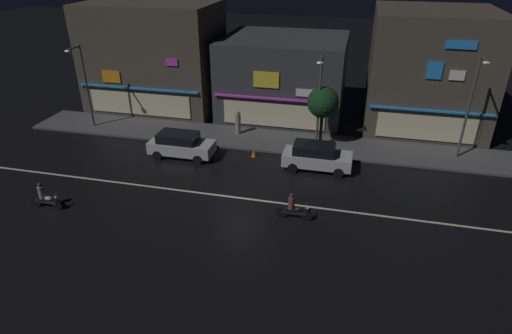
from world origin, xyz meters
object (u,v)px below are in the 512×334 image
(streetlamp_west, at_px, (83,80))
(traffic_cone, at_px, (254,153))
(streetlamp_mid, at_px, (319,95))
(parked_car_trailing, at_px, (316,156))
(parked_car_near_kerb, at_px, (181,144))
(streetlamp_east, at_px, (472,100))
(motorcycle_opposite_lane, at_px, (293,208))
(pedestrian_on_sidewalk, at_px, (238,123))
(motorcycle_lead, at_px, (44,198))

(streetlamp_west, bearing_deg, traffic_cone, -8.26)
(streetlamp_mid, height_order, parked_car_trailing, streetlamp_mid)
(parked_car_near_kerb, height_order, parked_car_trailing, same)
(parked_car_near_kerb, bearing_deg, parked_car_trailing, 1.97)
(streetlamp_west, xyz_separation_m, streetlamp_east, (26.70, 0.71, 0.29))
(streetlamp_east, xyz_separation_m, motorcycle_opposite_lane, (-9.56, -9.33, -3.53))
(motorcycle_opposite_lane, bearing_deg, streetlamp_mid, -94.21)
(traffic_cone, bearing_deg, pedestrian_on_sidewalk, 121.38)
(parked_car_trailing, bearing_deg, parked_car_near_kerb, -178.03)
(streetlamp_mid, bearing_deg, motorcycle_opposite_lane, -91.41)
(streetlamp_east, relative_size, motorcycle_opposite_lane, 3.57)
(streetlamp_west, height_order, traffic_cone, streetlamp_west)
(streetlamp_west, distance_m, motorcycle_lead, 11.83)
(motorcycle_lead, height_order, motorcycle_opposite_lane, same)
(streetlamp_east, xyz_separation_m, parked_car_trailing, (-9.03, -3.41, -3.29))
(pedestrian_on_sidewalk, bearing_deg, streetlamp_east, -52.28)
(motorcycle_lead, bearing_deg, traffic_cone, -143.88)
(parked_car_trailing, bearing_deg, streetlamp_west, 171.32)
(streetlamp_west, height_order, pedestrian_on_sidewalk, streetlamp_west)
(streetlamp_east, bearing_deg, streetlamp_mid, -176.19)
(streetlamp_east, bearing_deg, pedestrian_on_sidewalk, 177.61)
(streetlamp_east, xyz_separation_m, pedestrian_on_sidewalk, (-15.29, 0.64, -3.20))
(streetlamp_mid, height_order, pedestrian_on_sidewalk, streetlamp_mid)
(parked_car_near_kerb, xyz_separation_m, traffic_cone, (4.76, 1.06, -0.59))
(streetlamp_mid, bearing_deg, streetlamp_east, 3.81)
(motorcycle_lead, relative_size, motorcycle_opposite_lane, 1.00)
(parked_car_near_kerb, xyz_separation_m, parked_car_trailing, (9.01, 0.31, 0.00))
(streetlamp_mid, distance_m, parked_car_trailing, 4.17)
(pedestrian_on_sidewalk, height_order, traffic_cone, pedestrian_on_sidewalk)
(pedestrian_on_sidewalk, bearing_deg, parked_car_near_kerb, -172.13)
(streetlamp_west, xyz_separation_m, motorcycle_lead, (3.94, -10.68, -3.24))
(streetlamp_mid, bearing_deg, pedestrian_on_sidewalk, 168.02)
(streetlamp_mid, xyz_separation_m, traffic_cone, (-3.93, -2.04, -3.68))
(motorcycle_opposite_lane, bearing_deg, streetlamp_east, -138.51)
(parked_car_trailing, height_order, traffic_cone, parked_car_trailing)
(pedestrian_on_sidewalk, bearing_deg, parked_car_trailing, -82.78)
(motorcycle_lead, distance_m, motorcycle_opposite_lane, 13.36)
(traffic_cone, bearing_deg, parked_car_trailing, -9.98)
(parked_car_trailing, distance_m, traffic_cone, 4.36)
(motorcycle_lead, bearing_deg, streetlamp_mid, -147.74)
(streetlamp_mid, distance_m, streetlamp_east, 9.37)
(parked_car_near_kerb, bearing_deg, streetlamp_mid, 19.62)
(parked_car_near_kerb, height_order, motorcycle_lead, parked_car_near_kerb)
(parked_car_trailing, distance_m, motorcycle_opposite_lane, 5.94)
(parked_car_near_kerb, bearing_deg, pedestrian_on_sidewalk, 57.76)
(pedestrian_on_sidewalk, distance_m, parked_car_trailing, 7.46)
(streetlamp_east, xyz_separation_m, motorcycle_lead, (-22.76, -11.39, -3.53))
(traffic_cone, bearing_deg, streetlamp_mid, 27.46)
(pedestrian_on_sidewalk, relative_size, parked_car_near_kerb, 0.42)
(streetlamp_east, distance_m, parked_car_near_kerb, 18.71)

